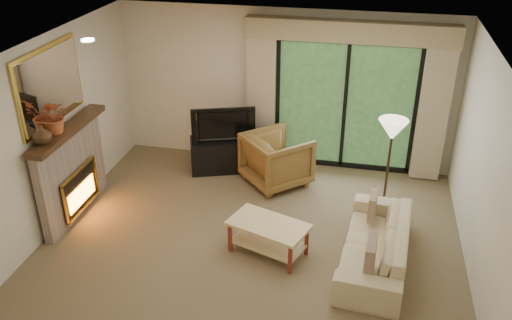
% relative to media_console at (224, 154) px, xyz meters
% --- Properties ---
extents(floor, '(5.50, 5.50, 0.00)m').
position_rel_media_console_xyz_m(floor, '(0.90, -1.95, -0.27)').
color(floor, brown).
rests_on(floor, ground).
extents(ceiling, '(5.50, 5.50, 0.00)m').
position_rel_media_console_xyz_m(ceiling, '(0.90, -1.95, 2.33)').
color(ceiling, silver).
rests_on(ceiling, ground).
extents(wall_back, '(5.00, 0.00, 5.00)m').
position_rel_media_console_xyz_m(wall_back, '(0.90, 0.55, 1.03)').
color(wall_back, beige).
rests_on(wall_back, ground).
extents(wall_front, '(5.00, 0.00, 5.00)m').
position_rel_media_console_xyz_m(wall_front, '(0.90, -4.45, 1.03)').
color(wall_front, beige).
rests_on(wall_front, ground).
extents(wall_left, '(0.00, 5.00, 5.00)m').
position_rel_media_console_xyz_m(wall_left, '(-1.85, -1.95, 1.03)').
color(wall_left, beige).
rests_on(wall_left, ground).
extents(wall_right, '(0.00, 5.00, 5.00)m').
position_rel_media_console_xyz_m(wall_right, '(3.65, -1.95, 1.03)').
color(wall_right, beige).
rests_on(wall_right, ground).
extents(fireplace, '(0.24, 1.70, 1.37)m').
position_rel_media_console_xyz_m(fireplace, '(-1.73, -1.75, 0.41)').
color(fireplace, gray).
rests_on(fireplace, floor).
extents(mirror, '(0.07, 1.45, 1.02)m').
position_rel_media_console_xyz_m(mirror, '(-1.81, -1.75, 1.68)').
color(mirror, gold).
rests_on(mirror, wall_left).
extents(sliding_door, '(2.26, 0.10, 2.16)m').
position_rel_media_console_xyz_m(sliding_door, '(1.90, 0.50, 0.83)').
color(sliding_door, black).
rests_on(sliding_door, floor).
extents(curtain_left, '(0.45, 0.18, 2.35)m').
position_rel_media_console_xyz_m(curtain_left, '(0.55, 0.39, 0.93)').
color(curtain_left, tan).
rests_on(curtain_left, floor).
extents(curtain_right, '(0.45, 0.18, 2.35)m').
position_rel_media_console_xyz_m(curtain_right, '(3.25, 0.39, 0.93)').
color(curtain_right, tan).
rests_on(curtain_right, floor).
extents(cornice, '(3.20, 0.24, 0.32)m').
position_rel_media_console_xyz_m(cornice, '(1.90, 0.41, 2.05)').
color(cornice, tan).
rests_on(cornice, wall_back).
extents(media_console, '(1.19, 0.82, 0.54)m').
position_rel_media_console_xyz_m(media_console, '(0.00, 0.00, 0.00)').
color(media_console, black).
rests_on(media_console, floor).
extents(tv, '(1.01, 0.47, 0.59)m').
position_rel_media_console_xyz_m(tv, '(0.00, -0.00, 0.57)').
color(tv, black).
rests_on(tv, media_console).
extents(armchair, '(1.28, 1.28, 0.83)m').
position_rel_media_console_xyz_m(armchair, '(0.94, -0.27, 0.15)').
color(armchair, brown).
rests_on(armchair, floor).
extents(sofa, '(0.93, 2.03, 0.57)m').
position_rel_media_console_xyz_m(sofa, '(2.51, -2.02, 0.02)').
color(sofa, '#CCB88B').
rests_on(sofa, floor).
extents(pillow_near, '(0.14, 0.41, 0.41)m').
position_rel_media_console_xyz_m(pillow_near, '(2.44, -2.59, 0.23)').
color(pillow_near, brown).
rests_on(pillow_near, sofa).
extents(pillow_far, '(0.12, 0.35, 0.35)m').
position_rel_media_console_xyz_m(pillow_far, '(2.44, -1.45, 0.21)').
color(pillow_far, brown).
rests_on(pillow_far, sofa).
extents(coffee_table, '(1.13, 0.85, 0.45)m').
position_rel_media_console_xyz_m(coffee_table, '(1.16, -2.10, -0.05)').
color(coffee_table, '#E5C383').
rests_on(coffee_table, floor).
extents(floor_lamp, '(0.40, 0.40, 1.50)m').
position_rel_media_console_xyz_m(floor_lamp, '(2.61, -0.89, 0.48)').
color(floor_lamp, '#F5EBC2').
rests_on(floor_lamp, floor).
extents(vase, '(0.30, 0.30, 0.26)m').
position_rel_media_console_xyz_m(vase, '(-1.71, -2.28, 1.23)').
color(vase, '#3C2715').
rests_on(vase, fireplace).
extents(branches, '(0.50, 0.46, 0.47)m').
position_rel_media_console_xyz_m(branches, '(-1.71, -1.95, 1.33)').
color(branches, '#B9572C').
rests_on(branches, fireplace).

